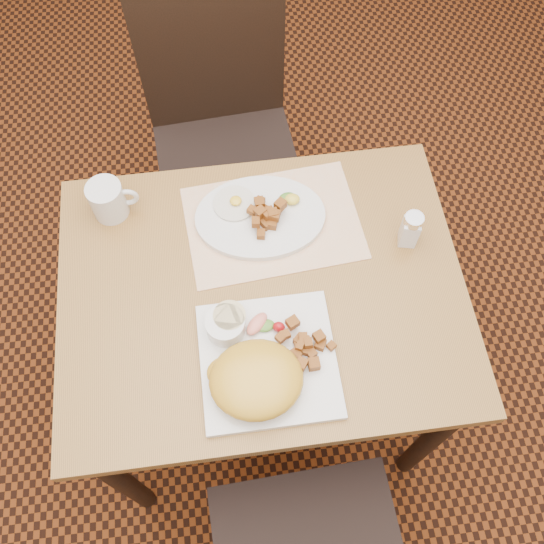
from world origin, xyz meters
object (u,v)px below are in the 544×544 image
(plate_square, at_px, (268,361))
(coffee_mug, at_px, (109,200))
(chair_far, at_px, (222,126))
(table, at_px, (263,308))
(plate_oval, at_px, (260,217))
(salt_shaker, at_px, (410,229))

(plate_square, bearing_deg, coffee_mug, 127.13)
(chair_far, distance_m, coffee_mug, 0.56)
(table, bearing_deg, plate_oval, 84.42)
(table, distance_m, salt_shaker, 0.39)
(table, relative_size, coffee_mug, 7.92)
(coffee_mug, bearing_deg, chair_far, 55.69)
(chair_far, bearing_deg, salt_shaker, 119.71)
(table, height_order, plate_square, plate_square)
(salt_shaker, xyz_separation_m, coffee_mug, (-0.67, 0.17, -0.00))
(chair_far, xyz_separation_m, coffee_mug, (-0.28, -0.41, 0.26))
(plate_oval, xyz_separation_m, coffee_mug, (-0.34, 0.07, 0.04))
(table, bearing_deg, coffee_mug, 142.70)
(table, relative_size, chair_far, 0.93)
(chair_far, distance_m, salt_shaker, 0.75)
(chair_far, relative_size, plate_oval, 3.19)
(chair_far, bearing_deg, table, 89.83)
(salt_shaker, bearing_deg, plate_oval, 162.81)
(plate_square, distance_m, salt_shaker, 0.43)
(plate_square, bearing_deg, table, 87.28)
(table, xyz_separation_m, salt_shaker, (0.34, 0.08, 0.16))
(chair_far, relative_size, salt_shaker, 9.70)
(plate_oval, distance_m, coffee_mug, 0.35)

